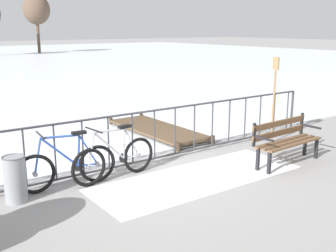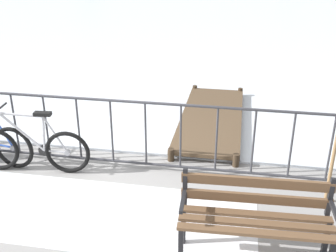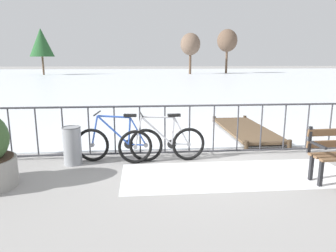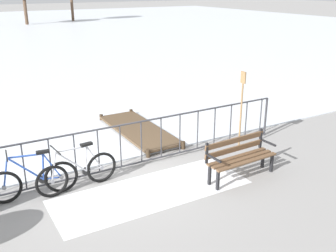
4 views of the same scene
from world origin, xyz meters
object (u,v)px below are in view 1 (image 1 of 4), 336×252
Objects in this scene: bicycle_second at (67,166)px; trash_bin at (15,179)px; park_bench at (285,138)px; oar_upright at (274,95)px; bicycle_near_railing at (115,159)px.

bicycle_second is 0.88m from trash_bin.
bicycle_second is 1.05× the size of park_bench.
park_bench reaches higher than trash_bin.
oar_upright reaches higher than park_bench.
trash_bin is at bearing 179.23° from oar_upright.
bicycle_second is at bearing 5.62° from trash_bin.
bicycle_near_railing is 1.05× the size of park_bench.
bicycle_near_railing is at bearing -6.91° from bicycle_second.
oar_upright is at bearing -1.91° from bicycle_second.
park_bench is 0.82× the size of oar_upright.
park_bench is 1.59m from oar_upright.
bicycle_near_railing is 0.86× the size of oar_upright.
bicycle_second is 0.86× the size of oar_upright.
park_bench is at bearing -130.34° from oar_upright.
bicycle_second reaches higher than park_bench.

